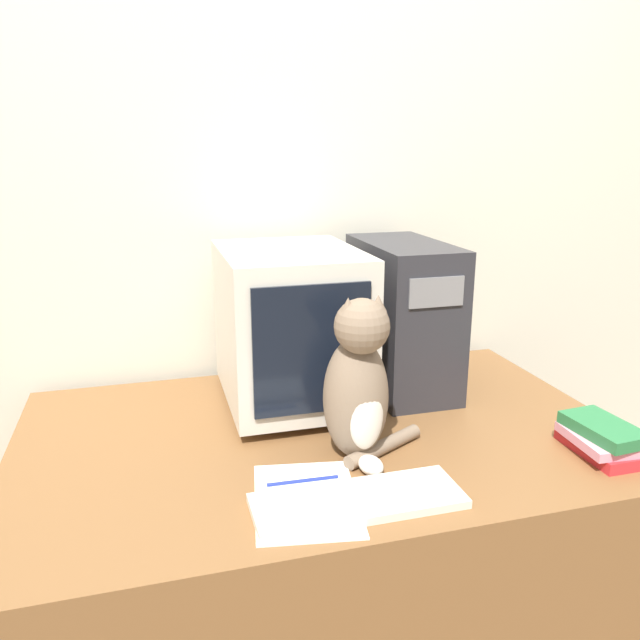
% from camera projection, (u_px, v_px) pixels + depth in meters
% --- Properties ---
extents(wall_back, '(7.00, 0.05, 2.50)m').
position_uv_depth(wall_back, '(275.00, 209.00, 1.95)').
color(wall_back, beige).
rests_on(wall_back, ground_plane).
extents(desk, '(1.52, 0.95, 0.74)m').
position_uv_depth(desk, '(322.00, 556.00, 1.69)').
color(desk, brown).
rests_on(desk, ground_plane).
extents(crt_monitor, '(0.36, 0.47, 0.44)m').
position_uv_depth(crt_monitor, '(290.00, 326.00, 1.71)').
color(crt_monitor, beige).
rests_on(crt_monitor, desk).
extents(computer_tower, '(0.22, 0.43, 0.44)m').
position_uv_depth(computer_tower, '(402.00, 316.00, 1.84)').
color(computer_tower, '#28282D').
rests_on(computer_tower, desk).
extents(keyboard, '(0.43, 0.15, 0.02)m').
position_uv_depth(keyboard, '(358.00, 500.00, 1.26)').
color(keyboard, silver).
rests_on(keyboard, desk).
extents(cat, '(0.26, 0.21, 0.39)m').
position_uv_depth(cat, '(359.00, 387.00, 1.41)').
color(cat, '#7A6651').
rests_on(cat, desk).
extents(book_stack, '(0.16, 0.20, 0.08)m').
position_uv_depth(book_stack, '(603.00, 439.00, 1.47)').
color(book_stack, red).
rests_on(book_stack, desk).
extents(pen, '(0.16, 0.02, 0.01)m').
position_uv_depth(pen, '(303.00, 481.00, 1.35)').
color(pen, navy).
rests_on(pen, desk).
extents(paper_sheet, '(0.26, 0.33, 0.00)m').
position_uv_depth(paper_sheet, '(306.00, 499.00, 1.28)').
color(paper_sheet, white).
rests_on(paper_sheet, desk).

